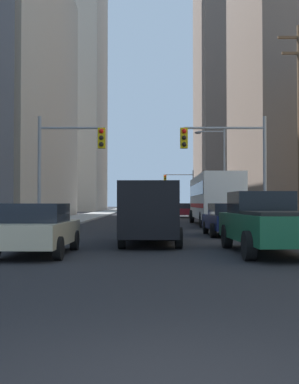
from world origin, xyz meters
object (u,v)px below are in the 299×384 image
(sedan_maroon, at_px, (181,210))
(traffic_signal_near_left, at_px, (66,155))
(sedan_grey, at_px, (149,218))
(traffic_signal_near_right, at_px, (226,154))
(cargo_van_black, at_px, (148,210))
(city_bus, at_px, (212,197))
(traffic_signal_far_right, at_px, (178,185))
(sedan_blue, at_px, (148,212))
(sedan_beige, at_px, (36,229))
(sedan_navy, at_px, (226,219))
(pickup_truck_green, at_px, (265,223))

(sedan_maroon, height_order, traffic_signal_near_left, traffic_signal_near_left)
(sedan_grey, bearing_deg, traffic_signal_near_right, 3.17)
(traffic_signal_near_right, bearing_deg, sedan_maroon, 91.04)
(cargo_van_black, distance_m, sedan_maroon, 31.94)
(city_bus, bearing_deg, traffic_signal_far_right, 90.60)
(cargo_van_black, height_order, sedan_blue, cargo_van_black)
(cargo_van_black, height_order, traffic_signal_near_left, traffic_signal_near_left)
(sedan_beige, height_order, sedan_navy, same)
(cargo_van_black, distance_m, traffic_signal_near_left, 8.12)
(traffic_signal_far_right, bearing_deg, sedan_navy, -90.69)
(pickup_truck_green, height_order, cargo_van_black, cargo_van_black)
(sedan_navy, relative_size, traffic_signal_far_right, 0.71)
(city_bus, bearing_deg, sedan_navy, -94.44)
(pickup_truck_green, distance_m, sedan_grey, 9.93)
(cargo_van_black, height_order, sedan_beige, cargo_van_black)
(sedan_blue, xyz_separation_m, traffic_signal_near_right, (3.98, -17.52, 3.30))
(cargo_van_black, xyz_separation_m, sedan_maroon, (3.53, 31.74, -0.52))
(sedan_beige, distance_m, traffic_signal_near_right, 12.79)
(sedan_maroon, bearing_deg, pickup_truck_green, -89.93)
(sedan_maroon, height_order, traffic_signal_far_right, traffic_signal_far_right)
(cargo_van_black, relative_size, traffic_signal_near_left, 0.88)
(cargo_van_black, distance_m, sedan_blue, 23.90)
(sedan_navy, distance_m, traffic_signal_far_right, 40.79)
(sedan_beige, bearing_deg, sedan_navy, 49.16)
(sedan_beige, bearing_deg, pickup_truck_green, 3.88)
(cargo_van_black, distance_m, traffic_signal_far_right, 45.43)
(traffic_signal_near_left, bearing_deg, city_bus, 44.51)
(sedan_maroon, distance_m, traffic_signal_near_left, 26.72)
(pickup_truck_green, bearing_deg, sedan_maroon, 90.07)
(cargo_van_black, relative_size, sedan_navy, 1.23)
(sedan_grey, bearing_deg, sedan_blue, 90.03)
(city_bus, xyz_separation_m, traffic_signal_near_right, (-0.47, -8.54, 2.14))
(cargo_van_black, height_order, traffic_signal_near_right, traffic_signal_near_right)
(cargo_van_black, height_order, traffic_signal_far_right, traffic_signal_far_right)
(sedan_beige, bearing_deg, traffic_signal_far_right, 81.28)
(pickup_truck_green, xyz_separation_m, sedan_grey, (-3.55, 9.27, -0.16))
(city_bus, xyz_separation_m, pickup_truck_green, (-0.89, -18.02, -1.00))
(sedan_beige, bearing_deg, sedan_grey, 71.02)
(sedan_blue, bearing_deg, traffic_signal_near_left, -103.57)
(pickup_truck_green, relative_size, traffic_signal_near_left, 0.91)
(sedan_beige, distance_m, sedan_blue, 27.68)
(city_bus, bearing_deg, pickup_truck_green, -92.84)
(sedan_blue, height_order, traffic_signal_near_right, traffic_signal_near_right)
(traffic_signal_near_right, bearing_deg, sedan_grey, -176.83)
(city_bus, xyz_separation_m, sedan_beige, (-7.79, -18.49, -1.16))
(cargo_van_black, relative_size, sedan_beige, 1.25)
(sedan_grey, xyz_separation_m, traffic_signal_near_left, (-4.24, 0.22, 3.26))
(sedan_beige, bearing_deg, traffic_signal_near_left, 95.11)
(cargo_van_black, bearing_deg, traffic_signal_near_left, 123.48)
(sedan_beige, bearing_deg, sedan_blue, 83.07)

